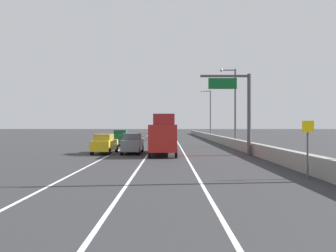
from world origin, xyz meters
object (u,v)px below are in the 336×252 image
Objects in this scene: car_silver_1 at (154,133)px; box_truck at (164,136)px; speed_advisory_sign at (308,145)px; car_white_4 at (165,135)px; lamp_post_right_third at (209,111)px; car_blue_3 at (157,131)px; car_gray_2 at (133,143)px; lamp_post_right_second at (233,102)px; car_green_5 at (121,138)px; overhead_sign_gantry at (241,104)px; car_yellow_0 at (105,144)px.

box_truck is (2.86, -42.68, 0.74)m from car_silver_1.
speed_advisory_sign is 41.94m from car_white_4.
car_blue_3 is (-12.20, 32.80, -4.85)m from lamp_post_right_third.
car_gray_2 is at bearing 168.65° from box_truck.
lamp_post_right_second is 2.22× the size of car_gray_2.
speed_advisory_sign reaches higher than car_green_5.
box_truck is (-7.15, 1.14, -2.95)m from overhead_sign_gantry.
box_truck is at bearing -104.79° from lamp_post_right_third.
car_green_5 is at bearing -95.95° from car_silver_1.
car_blue_3 is (-0.16, 66.26, -0.06)m from car_gray_2.
car_silver_1 is 1.08× the size of car_blue_3.
car_gray_2 is at bearing -96.15° from car_white_4.
lamp_post_right_second is at bearing 32.85° from car_yellow_0.
car_yellow_0 is at bearing -147.15° from lamp_post_right_second.
car_gray_2 is at bearing 127.04° from speed_advisory_sign.
car_green_5 is (-3.15, -30.17, 0.03)m from car_silver_1.
speed_advisory_sign is at bearing -79.39° from car_white_4.
car_white_4 reaches higher than car_gray_2.
car_green_5 is at bearing -92.95° from car_blue_3.
lamp_post_right_third is at bearing 89.59° from lamp_post_right_second.
car_white_4 is (-7.72, 41.21, -0.77)m from speed_advisory_sign.
car_silver_1 is 0.99× the size of car_green_5.
car_green_5 reaches higher than car_blue_3.
box_truck is (3.04, -0.61, 0.78)m from car_gray_2.
lamp_post_right_third is 35.46m from box_truck.
speed_advisory_sign reaches higher than car_silver_1.
overhead_sign_gantry is 12.71m from speed_advisory_sign.
car_white_4 is (-7.28, 28.86, -3.73)m from overhead_sign_gantry.
lamp_post_right_second is at bearing 81.47° from overhead_sign_gantry.
car_yellow_0 is 11.95m from car_green_5.
lamp_post_right_second is at bearing -9.65° from car_green_5.
speed_advisory_sign is 0.62× the size of car_green_5.
box_truck is (-7.60, 13.49, 0.01)m from speed_advisory_sign.
car_blue_3 is (-10.36, 68.00, -3.79)m from overhead_sign_gantry.
lamp_post_right_second reaches higher than car_white_4.
overhead_sign_gantry is at bearing 92.05° from speed_advisory_sign.
lamp_post_right_third reaches higher than car_white_4.
car_silver_1 is at bearing 144.02° from lamp_post_right_third.
lamp_post_right_second is 2.11× the size of car_silver_1.
car_blue_3 is (-10.80, 80.36, -0.83)m from speed_advisory_sign.
car_blue_3 is at bearing 90.14° from car_gray_2.
overhead_sign_gantry reaches higher than car_white_4.
lamp_post_right_second is 1.00× the size of lamp_post_right_third.
car_gray_2 is (-11.87, -9.37, -4.80)m from lamp_post_right_second.
overhead_sign_gantry is at bearing -77.12° from car_silver_1.
car_blue_3 is 0.55× the size of box_truck.
lamp_post_right_second is 20.44m from car_white_4.
overhead_sign_gantry is at bearing -81.34° from car_blue_3.
car_green_5 is (-14.83, 2.52, -4.72)m from lamp_post_right_second.
box_truck reaches higher than car_silver_1.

